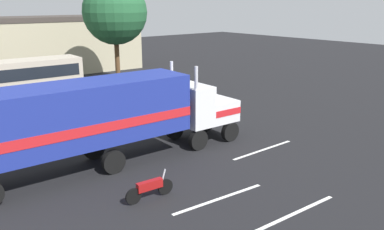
% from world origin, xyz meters
% --- Properties ---
extents(ground_plane, '(120.00, 120.00, 0.00)m').
position_xyz_m(ground_plane, '(0.00, 0.00, 0.00)').
color(ground_plane, black).
extents(lane_stripe_near, '(4.40, 0.23, 0.01)m').
position_xyz_m(lane_stripe_near, '(1.60, -3.50, 0.01)').
color(lane_stripe_near, silver).
rests_on(lane_stripe_near, ground_plane).
extents(lane_stripe_mid, '(4.40, 0.56, 0.01)m').
position_xyz_m(lane_stripe_mid, '(-3.97, -5.96, 0.01)').
color(lane_stripe_mid, silver).
rests_on(lane_stripe_mid, ground_plane).
extents(lane_stripe_far, '(4.40, 0.43, 0.01)m').
position_xyz_m(lane_stripe_far, '(-2.55, -8.60, 0.01)').
color(lane_stripe_far, silver).
rests_on(lane_stripe_far, ground_plane).
extents(semi_truck, '(14.27, 3.18, 4.50)m').
position_xyz_m(semi_truck, '(-5.79, 0.08, 2.52)').
color(semi_truck, silver).
rests_on(semi_truck, ground_plane).
extents(person_bystander, '(0.34, 0.46, 1.63)m').
position_xyz_m(person_bystander, '(-2.27, 2.80, 0.89)').
color(person_bystander, '#2D3347').
rests_on(person_bystander, ground_plane).
extents(parked_bus, '(11.07, 2.89, 3.40)m').
position_xyz_m(parked_bus, '(-6.08, 14.71, 2.07)').
color(parked_bus, '#BFB29E').
rests_on(parked_bus, ground_plane).
extents(motorcycle, '(2.11, 0.33, 1.12)m').
position_xyz_m(motorcycle, '(-6.08, -4.18, 0.48)').
color(motorcycle, black).
rests_on(motorcycle, ground_plane).
extents(tree_left, '(5.84, 5.84, 9.62)m').
position_xyz_m(tree_left, '(4.34, 16.60, 6.68)').
color(tree_left, brown).
rests_on(tree_left, ground_plane).
extents(building_backdrop, '(18.59, 6.87, 6.11)m').
position_xyz_m(building_backdrop, '(2.63, 27.09, 3.27)').
color(building_backdrop, '#B7AD8C').
rests_on(building_backdrop, ground_plane).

